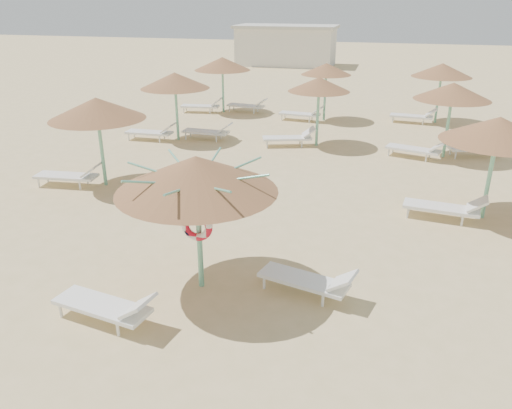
# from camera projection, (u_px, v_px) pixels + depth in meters

# --- Properties ---
(ground) EXTENTS (120.00, 120.00, 0.00)m
(ground) POSITION_uv_depth(u_px,v_px,m) (221.00, 284.00, 10.19)
(ground) COLOR #DCBD86
(ground) RESTS_ON ground
(main_palapa) EXTENTS (3.06, 3.06, 2.75)m
(main_palapa) POSITION_uv_depth(u_px,v_px,m) (196.00, 175.00, 9.23)
(main_palapa) COLOR #6EBFA0
(main_palapa) RESTS_ON ground
(lounger_main_a) EXTENTS (2.05, 0.92, 0.72)m
(lounger_main_a) POSITION_uv_depth(u_px,v_px,m) (108.00, 306.00, 8.87)
(lounger_main_a) COLOR white
(lounger_main_a) RESTS_ON ground
(lounger_main_b) EXTENTS (1.99, 1.03, 0.69)m
(lounger_main_b) POSITION_uv_depth(u_px,v_px,m) (310.00, 280.00, 9.71)
(lounger_main_b) COLOR white
(lounger_main_b) RESTS_ON ground
(palapa_field) EXTENTS (19.86, 14.20, 2.71)m
(palapa_field) POSITION_uv_depth(u_px,v_px,m) (330.00, 90.00, 18.13)
(palapa_field) COLOR #6EBFA0
(palapa_field) RESTS_ON ground
(service_hut) EXTENTS (8.40, 4.40, 3.25)m
(service_hut) POSITION_uv_depth(u_px,v_px,m) (286.00, 45.00, 42.18)
(service_hut) COLOR silver
(service_hut) RESTS_ON ground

